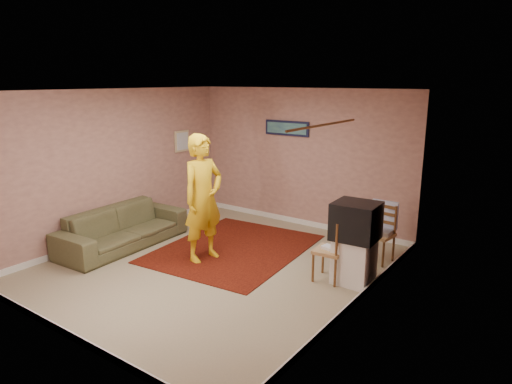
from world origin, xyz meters
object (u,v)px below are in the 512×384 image
Objects in this scene: crt_tv at (356,221)px; sofa at (123,228)px; chair_a at (380,228)px; tv_cabinet at (354,261)px; chair_b at (330,243)px; person at (203,198)px.

sofa is (-3.74, -0.92, -0.57)m from crt_tv.
crt_tv reaches higher than chair_a.
tv_cabinet is 1.02× the size of crt_tv.
person reaches higher than chair_b.
sofa is at bearing -80.91° from chair_b.
chair_b reaches higher than sofa.
chair_a is (0.00, 0.94, -0.36)m from crt_tv.
sofa is 1.14× the size of person.
sofa is (-3.75, -0.92, 0.01)m from tv_cabinet.
crt_tv is at bearing 105.40° from chair_b.
person is at bearing -166.46° from tv_cabinet.
crt_tv is 1.01m from chair_a.
person is at bearing -81.60° from chair_b.
chair_a is (-0.01, 0.94, 0.22)m from tv_cabinet.
chair_b is 0.22× the size of sofa.
sofa is (-3.74, -1.86, -0.21)m from chair_a.
chair_b is (-0.32, -1.05, 0.01)m from chair_a.
crt_tv is at bearing -177.02° from tv_cabinet.
person is (-2.25, -1.48, 0.44)m from chair_a.
tv_cabinet is at bearing -68.10° from person.
person is (-1.94, -0.43, 0.44)m from chair_b.
person is at bearing -169.42° from crt_tv.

